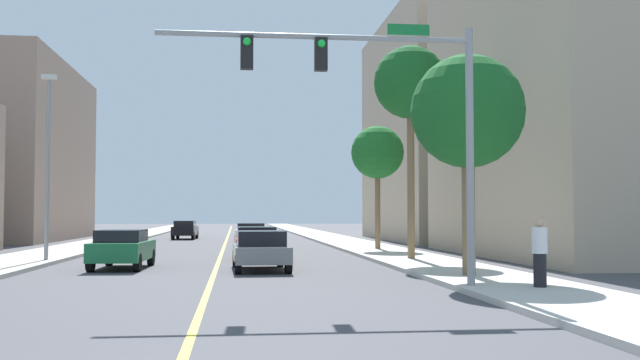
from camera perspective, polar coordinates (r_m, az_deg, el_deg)
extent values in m
plane|color=#47474C|center=(48.85, -7.38, -4.94)|extent=(192.00, 192.00, 0.00)
cube|color=#B2ADA3|center=(49.62, -16.73, -4.72)|extent=(3.48, 168.00, 0.15)
cube|color=beige|center=(49.39, 2.02, -4.84)|extent=(3.48, 168.00, 0.15)
cube|color=yellow|center=(48.85, -7.38, -4.93)|extent=(0.16, 144.00, 0.01)
cube|color=tan|center=(36.92, 20.34, 6.42)|extent=(10.86, 18.57, 15.37)
cube|color=tan|center=(56.91, 10.32, 3.81)|extent=(10.60, 20.31, 16.65)
cylinder|color=gray|center=(19.28, 11.57, 1.84)|extent=(0.20, 0.20, 6.64)
cylinder|color=gray|center=(18.92, -0.34, 11.06)|extent=(8.00, 0.14, 0.14)
cube|color=black|center=(18.83, 0.07, 9.72)|extent=(0.32, 0.24, 0.84)
sphere|color=green|center=(18.75, 0.12, 10.55)|extent=(0.20, 0.20, 0.20)
cube|color=black|center=(18.71, -5.70, 9.81)|extent=(0.32, 0.24, 0.84)
sphere|color=green|center=(18.63, -5.69, 10.65)|extent=(0.20, 0.20, 0.20)
cube|color=#147233|center=(19.38, 6.88, 11.51)|extent=(1.10, 0.04, 0.28)
cylinder|color=gray|center=(31.27, -20.39, 0.75)|extent=(0.16, 0.16, 7.17)
cube|color=beige|center=(31.70, -20.29, 7.51)|extent=(0.56, 0.28, 0.20)
cylinder|color=brown|center=(22.43, 11.44, -0.98)|extent=(0.39, 0.39, 4.92)
sphere|color=#195B23|center=(22.63, 11.38, 5.26)|extent=(3.43, 3.43, 3.43)
cone|color=#195B23|center=(22.91, 13.87, 4.68)|extent=(0.47, 1.58, 1.67)
cone|color=#195B23|center=(23.61, 11.04, 4.44)|extent=(1.86, 0.74, 1.60)
cone|color=#195B23|center=(23.10, 9.13, 4.58)|extent=(1.47, 1.52, 1.63)
cone|color=#195B23|center=(21.83, 9.65, 5.01)|extent=(1.04, 1.37, 1.99)
cone|color=#195B23|center=(21.88, 13.25, 5.02)|extent=(1.32, 0.89, 1.67)
cylinder|color=brown|center=(30.59, 7.06, 0.80)|extent=(0.31, 0.31, 7.30)
sphere|color=#195B23|center=(31.02, 7.02, 7.54)|extent=(3.04, 3.04, 3.04)
cone|color=#195B23|center=(31.31, 8.61, 7.09)|extent=(0.56, 1.39, 1.49)
cone|color=#195B23|center=(31.86, 7.41, 6.91)|extent=(1.48, 1.06, 1.29)
cone|color=#195B23|center=(31.34, 5.47, 7.06)|extent=(1.17, 1.51, 1.50)
cone|color=#195B23|center=(30.38, 5.76, 7.37)|extent=(0.96, 1.29, 1.36)
cone|color=#195B23|center=(30.28, 8.07, 7.42)|extent=(1.57, 1.02, 1.37)
cylinder|color=brown|center=(38.76, 4.50, -1.58)|extent=(0.28, 0.28, 5.07)
sphere|color=#1E6B28|center=(38.89, 4.48, 2.16)|extent=(2.79, 2.79, 2.79)
cone|color=#1E6B28|center=(38.94, 5.71, 1.86)|extent=(0.58, 1.50, 1.16)
cone|color=#1E6B28|center=(39.65, 4.94, 1.78)|extent=(1.34, 1.06, 1.61)
cone|color=#1E6B28|center=(39.55, 3.77, 1.79)|extent=(1.34, 0.91, 1.40)
cone|color=#1E6B28|center=(38.78, 3.25, 1.87)|extent=(0.51, 1.31, 1.36)
cone|color=#1E6B28|center=(38.07, 4.13, 1.96)|extent=(1.53, 1.07, 1.50)
cone|color=#1E6B28|center=(38.15, 5.12, 1.95)|extent=(1.31, 0.79, 1.28)
cube|color=slate|center=(25.94, -4.64, -5.68)|extent=(1.96, 4.33, 0.56)
cube|color=black|center=(25.66, -4.60, -4.52)|extent=(1.68, 1.97, 0.51)
cylinder|color=black|center=(27.51, -6.56, -6.08)|extent=(0.24, 0.65, 0.64)
cylinder|color=black|center=(27.60, -3.11, -6.08)|extent=(0.24, 0.65, 0.64)
cylinder|color=black|center=(24.33, -6.37, -6.53)|extent=(0.24, 0.65, 0.64)
cylinder|color=black|center=(24.44, -2.47, -6.53)|extent=(0.24, 0.65, 0.64)
cube|color=black|center=(58.25, -10.42, -3.89)|extent=(1.86, 4.36, 0.67)
cube|color=black|center=(58.01, -10.44, -3.35)|extent=(1.58, 2.21, 0.45)
cylinder|color=black|center=(59.93, -10.98, -4.17)|extent=(0.24, 0.65, 0.64)
cylinder|color=black|center=(59.78, -9.54, -4.19)|extent=(0.24, 0.65, 0.64)
cylinder|color=black|center=(56.75, -11.35, -4.26)|extent=(0.24, 0.65, 0.64)
cylinder|color=black|center=(56.59, -9.83, -4.28)|extent=(0.24, 0.65, 0.64)
cube|color=#196638|center=(27.55, -15.07, -5.31)|extent=(1.92, 4.22, 0.66)
cube|color=black|center=(27.30, -15.15, -4.20)|extent=(1.63, 2.13, 0.43)
cylinder|color=black|center=(29.22, -16.04, -5.79)|extent=(0.24, 0.65, 0.64)
cylinder|color=black|center=(28.95, -12.98, -5.86)|extent=(0.24, 0.65, 0.64)
cylinder|color=black|center=(26.23, -17.39, -6.15)|extent=(0.24, 0.65, 0.64)
cylinder|color=black|center=(25.93, -13.99, -6.23)|extent=(0.24, 0.65, 0.64)
cube|color=white|center=(47.16, -5.42, -4.27)|extent=(2.00, 4.37, 0.61)
cube|color=black|center=(47.19, -5.42, -3.63)|extent=(1.72, 1.94, 0.44)
cylinder|color=black|center=(48.76, -6.50, -4.57)|extent=(0.23, 0.64, 0.64)
cylinder|color=black|center=(48.83, -4.50, -4.57)|extent=(0.23, 0.64, 0.64)
cylinder|color=black|center=(45.53, -6.41, -4.71)|extent=(0.23, 0.64, 0.64)
cylinder|color=black|center=(45.60, -4.26, -4.71)|extent=(0.23, 0.64, 0.64)
cube|color=red|center=(31.69, -4.99, -5.07)|extent=(1.87, 4.18, 0.61)
cube|color=black|center=(31.47, -4.97, -4.09)|extent=(1.61, 2.14, 0.49)
cylinder|color=black|center=(33.20, -6.49, -5.48)|extent=(0.23, 0.64, 0.64)
cylinder|color=black|center=(33.27, -3.73, -5.49)|extent=(0.23, 0.64, 0.64)
cylinder|color=black|center=(30.16, -6.38, -5.78)|extent=(0.23, 0.64, 0.64)
cylinder|color=black|center=(30.23, -3.35, -5.78)|extent=(0.23, 0.64, 0.64)
cylinder|color=black|center=(19.28, 16.70, -6.73)|extent=(0.32, 0.32, 0.84)
cylinder|color=silver|center=(19.24, 16.67, -4.50)|extent=(0.38, 0.38, 0.66)
sphere|color=tan|center=(19.23, 16.66, -3.18)|extent=(0.23, 0.23, 0.23)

